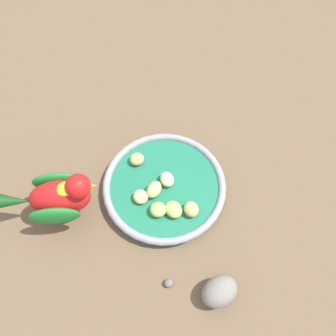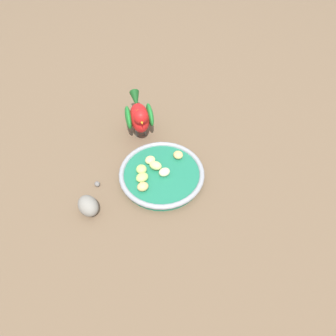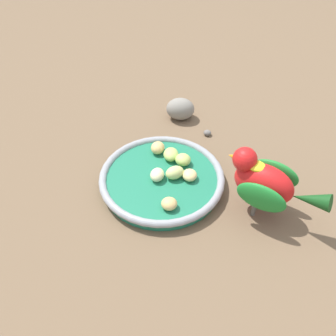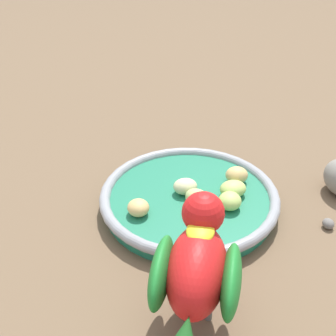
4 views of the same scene
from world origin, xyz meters
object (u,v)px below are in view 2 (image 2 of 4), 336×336
object	(u,v)px
parrot	(139,116)
pebble_0	(97,184)
apple_piece_1	(142,186)
apple_piece_2	(164,172)
apple_piece_4	(178,155)
apple_piece_6	(150,160)
apple_piece_5	(142,177)
apple_piece_0	(141,169)
apple_piece_3	(156,166)
rock_large	(88,206)
feeding_bowl	(162,174)

from	to	relation	value
parrot	pebble_0	xyz separation A→B (m)	(-0.23, -0.06, -0.07)
apple_piece_1	apple_piece_2	distance (m)	0.08
apple_piece_2	pebble_0	xyz separation A→B (m)	(-0.14, 0.13, -0.02)
apple_piece_1	apple_piece_4	xyz separation A→B (m)	(0.15, 0.00, -0.00)
apple_piece_4	apple_piece_6	world-z (taller)	apple_piece_4
apple_piece_1	parrot	bearing A→B (deg)	46.32
parrot	pebble_0	bearing A→B (deg)	-39.76
apple_piece_1	apple_piece_5	world-z (taller)	apple_piece_1
apple_piece_0	apple_piece_3	xyz separation A→B (m)	(0.04, -0.02, 0.00)
apple_piece_1	apple_piece_2	size ratio (longest dim) A/B	0.96
rock_large	pebble_0	xyz separation A→B (m)	(0.07, 0.05, -0.02)
apple_piece_2	apple_piece_6	distance (m)	0.06
feeding_bowl	apple_piece_3	size ratio (longest dim) A/B	6.63
apple_piece_0	apple_piece_4	xyz separation A→B (m)	(0.11, -0.04, -0.00)
pebble_0	apple_piece_5	bearing A→B (deg)	-46.32
apple_piece_2	parrot	size ratio (longest dim) A/B	0.20
apple_piece_5	apple_piece_6	world-z (taller)	apple_piece_5
parrot	apple_piece_0	bearing A→B (deg)	-7.45
apple_piece_1	apple_piece_5	bearing A→B (deg)	46.37
pebble_0	apple_piece_3	bearing A→B (deg)	-32.73
apple_piece_0	apple_piece_3	bearing A→B (deg)	-30.67
apple_piece_3	apple_piece_6	distance (m)	0.03
apple_piece_5	apple_piece_2	bearing A→B (deg)	-31.19
apple_piece_0	apple_piece_4	distance (m)	0.12
apple_piece_4	apple_piece_1	bearing A→B (deg)	-178.58
apple_piece_0	pebble_0	world-z (taller)	apple_piece_0
feeding_bowl	pebble_0	bearing A→B (deg)	140.40
apple_piece_5	pebble_0	xyz separation A→B (m)	(-0.09, 0.09, -0.02)
apple_piece_3	feeding_bowl	bearing A→B (deg)	-93.81
apple_piece_3	rock_large	size ratio (longest dim) A/B	0.57
apple_piece_2	rock_large	bearing A→B (deg)	160.69
apple_piece_3	apple_piece_1	bearing A→B (deg)	-162.93
feeding_bowl	apple_piece_1	world-z (taller)	apple_piece_1
apple_piece_6	pebble_0	world-z (taller)	apple_piece_6
apple_piece_4	pebble_0	bearing A→B (deg)	152.91
apple_piece_4	apple_piece_5	xyz separation A→B (m)	(-0.13, 0.02, 0.00)
apple_piece_2	apple_piece_3	xyz separation A→B (m)	(-0.00, 0.03, 0.00)
apple_piece_3	apple_piece_4	xyz separation A→B (m)	(0.07, -0.02, -0.00)
apple_piece_0	apple_piece_6	xyz separation A→B (m)	(0.04, 0.01, -0.00)
apple_piece_0	apple_piece_6	bearing A→B (deg)	8.99
apple_piece_2	apple_piece_3	distance (m)	0.03
feeding_bowl	apple_piece_2	distance (m)	0.02
apple_piece_1	apple_piece_6	bearing A→B (deg)	31.61
apple_piece_6	apple_piece_5	bearing A→B (deg)	-155.24
apple_piece_2	rock_large	size ratio (longest dim) A/B	0.51
apple_piece_1	apple_piece_6	world-z (taller)	apple_piece_1
feeding_bowl	pebble_0	xyz separation A→B (m)	(-0.14, 0.12, -0.01)
apple_piece_3	apple_piece_6	xyz separation A→B (m)	(0.01, 0.03, -0.00)
apple_piece_5	parrot	bearing A→B (deg)	46.31
apple_piece_1	apple_piece_3	size ratio (longest dim) A/B	0.86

